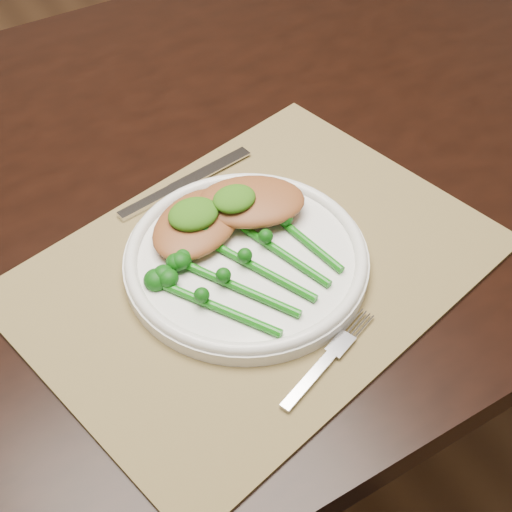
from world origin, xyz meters
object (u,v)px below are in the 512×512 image
chicken_fillet_left (197,223)px  dinner_plate (246,258)px  placemat (256,268)px  broccolini_bundle (261,270)px  dining_table (195,346)px

chicken_fillet_left → dinner_plate: bearing=-93.8°
placemat → chicken_fillet_left: chicken_fillet_left is taller
placemat → broccolini_bundle: 0.03m
dinner_plate → dining_table: bearing=88.5°
dining_table → placemat: size_ratio=3.23×
dinner_plate → chicken_fillet_left: (-0.03, 0.06, 0.02)m
dining_table → dinner_plate: bearing=-91.8°
chicken_fillet_left → dining_table: bearing=46.5°
broccolini_bundle → placemat: bearing=50.1°
placemat → chicken_fillet_left: bearing=105.5°
placemat → chicken_fillet_left: 0.08m
placemat → dining_table: bearing=78.0°
dinner_plate → chicken_fillet_left: chicken_fillet_left is taller
broccolini_bundle → dinner_plate: bearing=71.2°
placemat → broccolini_bundle: broccolini_bundle is taller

